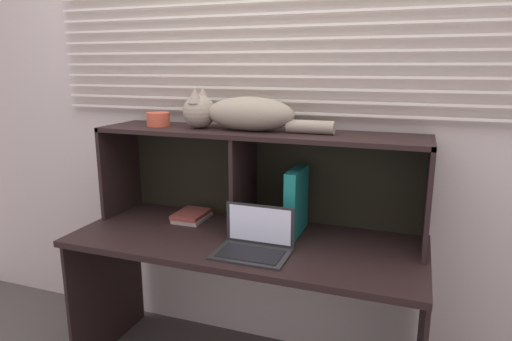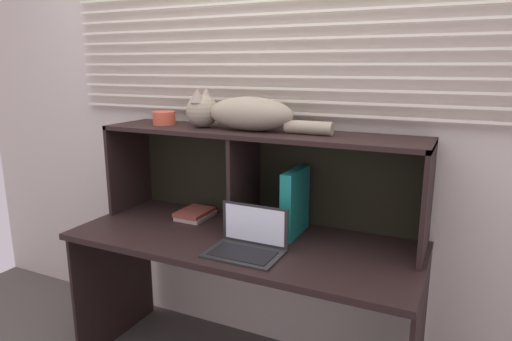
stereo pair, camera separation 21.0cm
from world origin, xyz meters
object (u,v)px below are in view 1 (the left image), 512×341
Objects in this scene: cat at (238,113)px; laptop at (254,243)px; small_basket at (158,119)px; binder_upright at (296,201)px; book_stack at (192,216)px.

laptop is at bearing -56.70° from cat.
laptop is 0.85m from small_basket.
laptop is 0.33m from binder_upright.
laptop is 2.71× the size of small_basket.
small_basket reaches higher than binder_upright.
small_basket is (-0.63, 0.29, 0.48)m from laptop.
binder_upright is 0.58m from book_stack.
small_basket is at bearing 180.00° from cat.
cat is 0.63m from laptop.
binder_upright is at bearing 0.00° from small_basket.
cat is 0.61m from book_stack.
cat is at bearing 0.72° from book_stack.
book_stack is at bearing -1.09° from small_basket.
cat is 0.51m from binder_upright.
small_basket reaches higher than book_stack.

